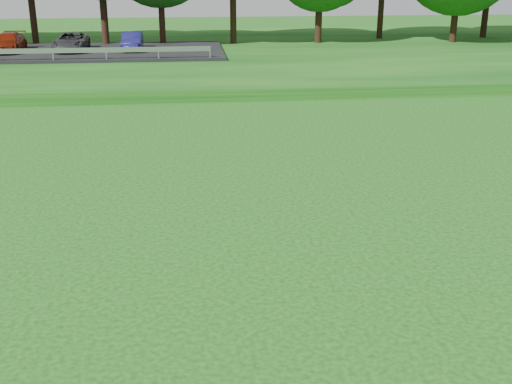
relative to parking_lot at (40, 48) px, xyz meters
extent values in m
cube|color=#0C420F|center=(23.98, 1.20, -0.71)|extent=(130.00, 30.00, 0.60)
cube|color=gray|center=(23.98, -12.80, -0.99)|extent=(130.00, 1.60, 0.04)
cube|color=black|center=(-0.02, 0.20, -0.32)|extent=(24.00, 9.00, 0.18)
imported|color=maroon|center=(-2.02, 0.20, 0.37)|extent=(1.68, 4.14, 1.20)
imported|color=#3C3B41|center=(1.98, 0.20, 0.37)|extent=(1.99, 4.32, 1.20)
imported|color=#191855|center=(5.98, 0.20, 0.37)|extent=(1.27, 3.64, 1.20)
camera|label=1|loc=(9.38, -44.11, 5.32)|focal=45.00mm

